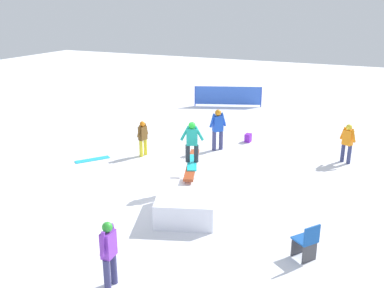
# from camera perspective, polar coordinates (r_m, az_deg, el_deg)

# --- Properties ---
(ground_plane) EXTENTS (60.00, 60.00, 0.00)m
(ground_plane) POSITION_cam_1_polar(r_m,az_deg,el_deg) (13.23, -0.00, -5.85)
(ground_plane) COLOR white
(rail_feature) EXTENTS (2.48, 1.11, 0.82)m
(rail_feature) POSITION_cam_1_polar(r_m,az_deg,el_deg) (12.96, -0.00, -3.04)
(rail_feature) COLOR black
(rail_feature) RESTS_ON ground
(snow_kicker_ramp) EXTENTS (2.20, 2.01, 0.66)m
(snow_kicker_ramp) POSITION_cam_1_polar(r_m,az_deg,el_deg) (11.49, -0.77, -8.01)
(snow_kicker_ramp) COLOR white
(snow_kicker_ramp) RESTS_ON ground
(main_rider_on_rail) EXTENTS (1.36, 0.81, 1.28)m
(main_rider_on_rail) POSITION_cam_1_polar(r_m,az_deg,el_deg) (12.71, -0.00, 0.11)
(main_rider_on_rail) COLOR #1CB7C2
(main_rider_on_rail) RESTS_ON rail_feature
(bystander_purple) EXTENTS (0.59, 0.22, 1.45)m
(bystander_purple) POSITION_cam_1_polar(r_m,az_deg,el_deg) (8.76, -11.02, -13.85)
(bystander_purple) COLOR navy
(bystander_purple) RESTS_ON ground
(bystander_blue) EXTENTS (0.58, 0.55, 1.60)m
(bystander_blue) POSITION_cam_1_polar(r_m,az_deg,el_deg) (16.31, 3.46, 2.21)
(bystander_blue) COLOR navy
(bystander_blue) RESTS_ON ground
(bystander_brown) EXTENTS (0.59, 0.24, 1.33)m
(bystander_brown) POSITION_cam_1_polar(r_m,az_deg,el_deg) (15.79, -6.58, 0.99)
(bystander_brown) COLOR yellow
(bystander_brown) RESTS_ON ground
(bystander_orange) EXTENTS (0.37, 0.59, 1.41)m
(bystander_orange) POSITION_cam_1_polar(r_m,az_deg,el_deg) (15.95, 20.01, 0.33)
(bystander_orange) COLOR navy
(bystander_orange) RESTS_ON ground
(loose_snowboard_cyan) EXTENTS (1.16, 0.97, 0.02)m
(loose_snowboard_cyan) POSITION_cam_1_polar(r_m,az_deg,el_deg) (15.91, -13.13, -2.03)
(loose_snowboard_cyan) COLOR #1FBDD8
(loose_snowboard_cyan) RESTS_ON ground
(folding_chair) EXTENTS (0.62, 0.62, 0.88)m
(folding_chair) POSITION_cam_1_polar(r_m,az_deg,el_deg) (9.97, 14.97, -12.56)
(folding_chair) COLOR #3F3F44
(folding_chair) RESTS_ON ground
(backpack_on_snow) EXTENTS (0.31, 0.23, 0.34)m
(backpack_on_snow) POSITION_cam_1_polar(r_m,az_deg,el_deg) (17.58, 7.49, 0.82)
(backpack_on_snow) COLOR purple
(backpack_on_snow) RESTS_ON ground
(safety_fence) EXTENTS (1.30, 3.43, 1.10)m
(safety_fence) POSITION_cam_1_polar(r_m,az_deg,el_deg) (23.45, 4.82, 6.44)
(safety_fence) COLOR blue
(safety_fence) RESTS_ON ground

